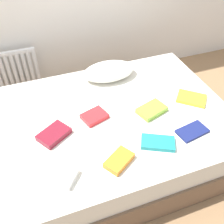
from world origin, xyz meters
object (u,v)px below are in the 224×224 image
object	(u,v)px
textbook_white	(59,175)
textbook_lime	(152,110)
textbook_orange	(119,160)
textbook_yellow	(191,98)
radiator	(12,72)
textbook_teal	(158,143)
bed	(114,134)
textbook_navy	(192,131)
textbook_maroon	(54,134)
pillow	(109,71)
textbook_red	(94,116)

from	to	relation	value
textbook_white	textbook_lime	xyz separation A→B (m)	(0.87, 0.36, 0.00)
textbook_orange	textbook_yellow	size ratio (longest dim) A/B	0.84
radiator	textbook_lime	distance (m)	1.69
textbook_teal	textbook_yellow	bearing A→B (deg)	61.82
bed	textbook_navy	size ratio (longest dim) A/B	8.26
textbook_white	textbook_yellow	distance (m)	1.34
textbook_yellow	textbook_teal	size ratio (longest dim) A/B	1.00
textbook_lime	textbook_orange	bearing A→B (deg)	-156.43
textbook_orange	radiator	bearing A→B (deg)	78.77
textbook_maroon	textbook_yellow	size ratio (longest dim) A/B	0.94
pillow	textbook_orange	size ratio (longest dim) A/B	2.44
textbook_orange	textbook_navy	world-z (taller)	textbook_orange
textbook_orange	textbook_red	xyz separation A→B (m)	(-0.03, 0.49, -0.00)
pillow	textbook_navy	distance (m)	1.00
textbook_orange	textbook_lime	size ratio (longest dim) A/B	0.88
textbook_maroon	textbook_orange	bearing A→B (deg)	-78.49
textbook_white	textbook_teal	world-z (taller)	textbook_white
pillow	textbook_maroon	distance (m)	0.90
bed	textbook_teal	xyz separation A→B (m)	(0.19, -0.43, 0.27)
radiator	textbook_maroon	distance (m)	1.31
textbook_yellow	bed	bearing A→B (deg)	-143.63
pillow	textbook_yellow	distance (m)	0.82
textbook_orange	textbook_navy	xyz separation A→B (m)	(0.65, 0.07, -0.01)
textbook_maroon	textbook_yellow	bearing A→B (deg)	-31.02
textbook_red	textbook_yellow	xyz separation A→B (m)	(0.89, -0.07, -0.01)
textbook_yellow	textbook_maroon	bearing A→B (deg)	-138.03
textbook_lime	textbook_yellow	distance (m)	0.41
pillow	textbook_orange	world-z (taller)	pillow
textbook_white	textbook_red	xyz separation A→B (m)	(0.40, 0.46, -0.00)
bed	textbook_teal	distance (m)	0.54
textbook_maroon	textbook_lime	distance (m)	0.83
bed	textbook_red	size ratio (longest dim) A/B	10.15
textbook_maroon	textbook_red	size ratio (longest dim) A/B	1.19
textbook_maroon	textbook_orange	size ratio (longest dim) A/B	1.12
pillow	textbook_teal	world-z (taller)	pillow
textbook_white	textbook_lime	size ratio (longest dim) A/B	1.00
textbook_maroon	textbook_teal	size ratio (longest dim) A/B	0.94
textbook_orange	bed	bearing A→B (deg)	41.58
textbook_white	pillow	bearing A→B (deg)	94.59
bed	textbook_yellow	xyz separation A→B (m)	(0.72, -0.06, 0.27)
textbook_maroon	textbook_yellow	distance (m)	1.24
radiator	textbook_teal	xyz separation A→B (m)	(0.97, -1.63, 0.16)
radiator	textbook_yellow	world-z (taller)	radiator
textbook_maroon	textbook_white	bearing A→B (deg)	-128.05
textbook_lime	textbook_yellow	size ratio (longest dim) A/B	0.95
textbook_maroon	textbook_teal	bearing A→B (deg)	-57.79
radiator	textbook_yellow	xyz separation A→B (m)	(1.50, -1.26, 0.16)
pillow	textbook_teal	distance (m)	0.95
radiator	pillow	size ratio (longest dim) A/B	1.15
bed	textbook_lime	world-z (taller)	textbook_lime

